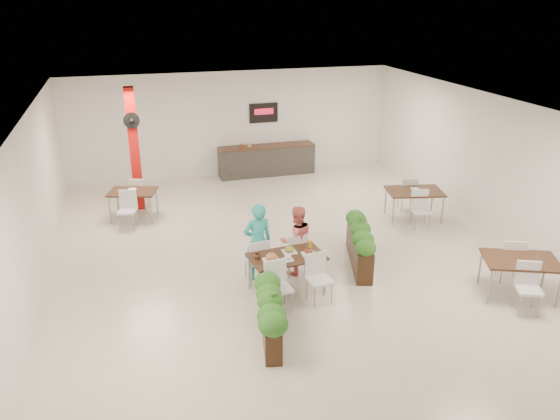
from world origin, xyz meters
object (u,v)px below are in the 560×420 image
at_px(service_counter, 267,159).
at_px(main_table, 286,261).
at_px(side_table_c, 520,265).
at_px(diner_woman, 297,240).
at_px(side_table_b, 414,195).
at_px(red_column, 134,148).
at_px(diner_man, 258,242).
at_px(side_table_a, 133,196).
at_px(planter_left, 270,312).
at_px(planter_right, 360,241).

xyz_separation_m(service_counter, main_table, (-1.51, -7.14, 0.14)).
bearing_deg(side_table_c, diner_woman, 174.06).
bearing_deg(diner_woman, main_table, 52.33).
bearing_deg(side_table_b, diner_woman, -140.19).
distance_m(red_column, side_table_b, 7.22).
bearing_deg(diner_man, side_table_c, 150.28).
bearing_deg(side_table_b, main_table, -135.58).
xyz_separation_m(red_column, side_table_a, (-0.16, -0.74, -1.02)).
distance_m(diner_man, planter_left, 2.08).
height_order(main_table, side_table_b, same).
height_order(red_column, service_counter, red_column).
bearing_deg(side_table_c, diner_man, 178.46).
bearing_deg(side_table_a, side_table_b, 0.94).
xyz_separation_m(diner_woman, planter_right, (1.40, 0.02, -0.22)).
height_order(service_counter, side_table_a, service_counter).
bearing_deg(diner_man, service_counter, -112.08).
height_order(planter_left, side_table_a, side_table_a).
distance_m(diner_woman, side_table_a, 4.94).
xyz_separation_m(planter_left, side_table_a, (-1.95, 5.91, 0.14)).
bearing_deg(red_column, diner_woman, -57.92).
height_order(diner_woman, side_table_c, diner_woman).
relative_size(service_counter, diner_man, 1.88).
xyz_separation_m(red_column, diner_man, (2.09, -4.62, -0.85)).
xyz_separation_m(diner_man, planter_right, (2.20, 0.02, -0.29)).
height_order(red_column, side_table_c, red_column).
bearing_deg(diner_woman, red_column, -63.63).
bearing_deg(red_column, side_table_b, -22.01).
bearing_deg(service_counter, side_table_a, -147.98).
xyz_separation_m(diner_man, diner_woman, (0.80, 0.00, -0.07)).
xyz_separation_m(diner_woman, side_table_c, (3.73, -2.02, -0.09)).
relative_size(red_column, planter_left, 1.91).
bearing_deg(side_table_c, service_counter, 129.63).
bearing_deg(main_table, side_table_b, 32.08).
relative_size(main_table, side_table_c, 1.05).
relative_size(service_counter, main_table, 1.73).
relative_size(side_table_b, side_table_c, 1.01).
relative_size(service_counter, planter_right, 1.51).
bearing_deg(diner_woman, side_table_a, -57.52).
xyz_separation_m(main_table, planter_left, (-0.70, -1.37, -0.15)).
bearing_deg(planter_left, diner_man, 81.47).
relative_size(diner_woman, side_table_a, 0.87).
xyz_separation_m(main_table, diner_woman, (0.41, 0.66, 0.09)).
relative_size(planter_left, side_table_c, 1.01).
bearing_deg(main_table, diner_man, 120.79).
xyz_separation_m(planter_right, side_table_b, (2.33, 1.92, 0.13)).
distance_m(service_counter, diner_man, 6.76).
relative_size(side_table_a, side_table_b, 1.00).
bearing_deg(red_column, service_counter, 25.00).
distance_m(main_table, diner_woman, 0.78).
bearing_deg(diner_woman, diner_man, -5.71).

